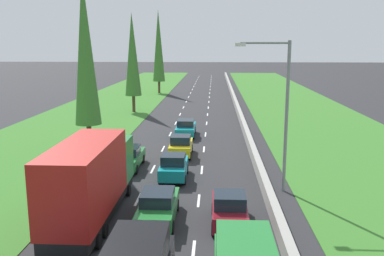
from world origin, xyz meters
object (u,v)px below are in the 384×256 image
Objects in this scene: poplar_tree_fourth at (159,46)px; maroon_hatchback_right_lane at (229,209)px; poplar_tree_third at (132,55)px; teal_sedan_centre_lane at (186,128)px; yellow_hatchback_centre_lane at (181,146)px; green_sedan_left_lane at (128,157)px; red_box_truck_left_lane at (91,178)px; street_light_mast at (281,106)px; teal_hatchback_centre_lane at (174,167)px; poplar_tree_second at (85,50)px; green_sedan_centre_lane at (158,206)px.

maroon_hatchback_right_lane is at bearing -79.16° from poplar_tree_fourth.
maroon_hatchback_right_lane is 37.23m from poplar_tree_third.
teal_sedan_centre_lane is at bearing 99.80° from maroon_hatchback_right_lane.
poplar_tree_fourth is (-7.40, 43.47, 7.62)m from yellow_hatchback_centre_lane.
green_sedan_left_lane is 47.80m from poplar_tree_fourth.
maroon_hatchback_right_lane is 13.39m from yellow_hatchback_centre_lane.
street_light_mast reaches higher than red_box_truck_left_lane.
teal_hatchback_centre_lane is at bearing 62.85° from red_box_truck_left_lane.
poplar_tree_second is at bearing -90.68° from poplar_tree_fourth.
red_box_truck_left_lane is 35.20m from poplar_tree_third.
poplar_tree_fourth is (-7.25, 56.17, 7.64)m from green_sedan_centre_lane.
yellow_hatchback_centre_lane is 10.98m from poplar_tree_second.
street_light_mast reaches higher than green_sedan_left_lane.
green_sedan_centre_lane is 12.70m from yellow_hatchback_centre_lane.
poplar_tree_third reaches higher than red_box_truck_left_lane.
poplar_tree_fourth reaches higher than red_box_truck_left_lane.
maroon_hatchback_right_lane is at bearing -53.62° from green_sedan_left_lane.
red_box_truck_left_lane is 2.09× the size of teal_sedan_centre_lane.
maroon_hatchback_right_lane is 1.00× the size of yellow_hatchback_centre_lane.
green_sedan_centre_lane is at bearing -90.08° from teal_sedan_centre_lane.
red_box_truck_left_lane is 2.09× the size of green_sedan_left_lane.
yellow_hatchback_centre_lane is at bearing 74.46° from red_box_truck_left_lane.
green_sedan_centre_lane is 0.35× the size of poplar_tree_third.
street_light_mast is at bearing 58.78° from maroon_hatchback_right_lane.
green_sedan_centre_lane is 9.75m from green_sedan_left_lane.
red_box_truck_left_lane is 2.41× the size of yellow_hatchback_centre_lane.
teal_sedan_centre_lane is (0.03, 20.14, 0.00)m from green_sedan_centre_lane.
poplar_tree_third is at bearing -91.45° from poplar_tree_fourth.
green_sedan_left_lane is at bearing 157.00° from street_light_mast.
green_sedan_left_lane is at bearing 147.07° from teal_hatchback_centre_lane.
green_sedan_centre_lane is at bearing -82.64° from poplar_tree_fourth.
teal_sedan_centre_lane is 0.31× the size of poplar_tree_second.
red_box_truck_left_lane is (-6.92, 0.32, 1.35)m from maroon_hatchback_right_lane.
yellow_hatchback_centre_lane is 0.30× the size of poplar_tree_third.
maroon_hatchback_right_lane is at bearing -64.36° from teal_hatchback_centre_lane.
poplar_tree_second reaches higher than yellow_hatchback_centre_lane.
green_sedan_centre_lane is 0.31× the size of poplar_tree_second.
poplar_tree_second is (-4.38, 14.35, 6.09)m from red_box_truck_left_lane.
poplar_tree_fourth is at bearing 88.55° from poplar_tree_third.
teal_hatchback_centre_lane is at bearing -81.48° from poplar_tree_fourth.
teal_sedan_centre_lane is (-0.12, 7.44, -0.02)m from yellow_hatchback_centre_lane.
street_light_mast reaches higher than teal_sedan_centre_lane.
maroon_hatchback_right_lane is at bearing -75.28° from yellow_hatchback_centre_lane.
green_sedan_centre_lane is at bearing -90.67° from yellow_hatchback_centre_lane.
teal_hatchback_centre_lane is 29.56m from poplar_tree_third.
yellow_hatchback_centre_lane is 44.75m from poplar_tree_fourth.
maroon_hatchback_right_lane and yellow_hatchback_centre_lane have the same top height.
poplar_tree_third is at bearing 118.45° from teal_sedan_centre_lane.
teal_sedan_centre_lane is at bearing 90.92° from yellow_hatchback_centre_lane.
poplar_tree_fourth is (-7.38, 49.29, 7.62)m from teal_hatchback_centre_lane.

